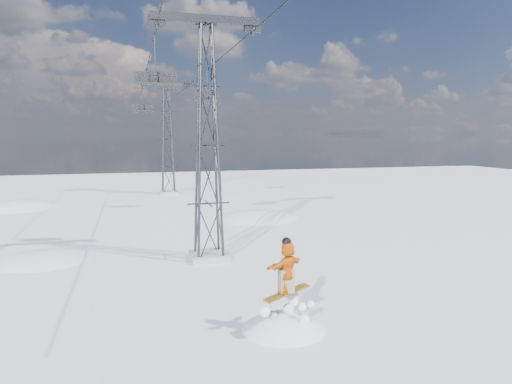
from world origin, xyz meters
TOP-DOWN VIEW (x-y plane):
  - ground at (0.00, 0.00)m, footprint 120.00×120.00m
  - snow_terrain at (-4.77, 21.24)m, footprint 39.00×37.00m
  - lift_tower_near at (0.80, 8.00)m, footprint 5.20×1.80m
  - lift_tower_far at (0.80, 33.00)m, footprint 5.20×1.80m
  - haul_cables at (0.80, 19.50)m, footprint 4.46×51.00m
  - snowboarder_jump at (1.75, -0.54)m, footprint 4.40×4.40m
  - lift_chair_near at (-1.40, 10.19)m, footprint 2.11×0.61m
  - lift_chair_mid at (3.00, 21.56)m, footprint 2.06×0.59m
  - lift_chair_far at (-1.40, 35.68)m, footprint 2.19×0.63m

SIDE VIEW (x-z plane):
  - snow_terrain at x=-4.77m, z-range -20.59..1.41m
  - snowboarder_jump at x=1.75m, z-range -5.11..1.83m
  - ground at x=0.00m, z-range 0.00..0.00m
  - lift_tower_near at x=0.80m, z-range -0.24..11.18m
  - lift_tower_far at x=0.80m, z-range -0.24..11.18m
  - lift_chair_far at x=-1.40m, z-range 7.32..10.04m
  - lift_chair_near at x=-1.40m, z-range 7.45..10.07m
  - lift_chair_mid at x=3.00m, z-range 7.52..10.08m
  - haul_cables at x=0.80m, z-range 10.82..10.88m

